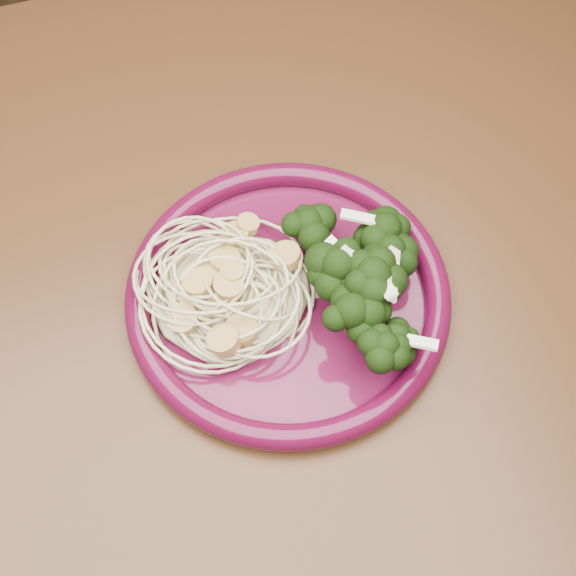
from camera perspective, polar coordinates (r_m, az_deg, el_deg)
The scene contains 6 objects.
dining_table at distance 0.71m, azimuth -8.35°, elevation -6.86°, with size 1.20×0.80×0.75m.
dinner_plate at distance 0.62m, azimuth 0.00°, elevation -0.50°, with size 0.32×0.32×0.02m.
spaghetti_pile at distance 0.61m, azimuth -4.14°, elevation 0.00°, with size 0.12×0.11×0.03m, color beige.
scallop_cluster at distance 0.58m, azimuth -4.34°, elevation 1.61°, with size 0.11×0.11×0.04m, color tan, non-canonical shape.
broccoli_pile at distance 0.60m, azimuth 5.14°, elevation 0.46°, with size 0.09×0.14×0.05m, color black.
onion_garnish at distance 0.57m, azimuth 5.38°, elevation 2.03°, with size 0.06×0.09×0.05m, color white, non-canonical shape.
Camera 1 is at (0.01, -0.29, 1.30)m, focal length 50.00 mm.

